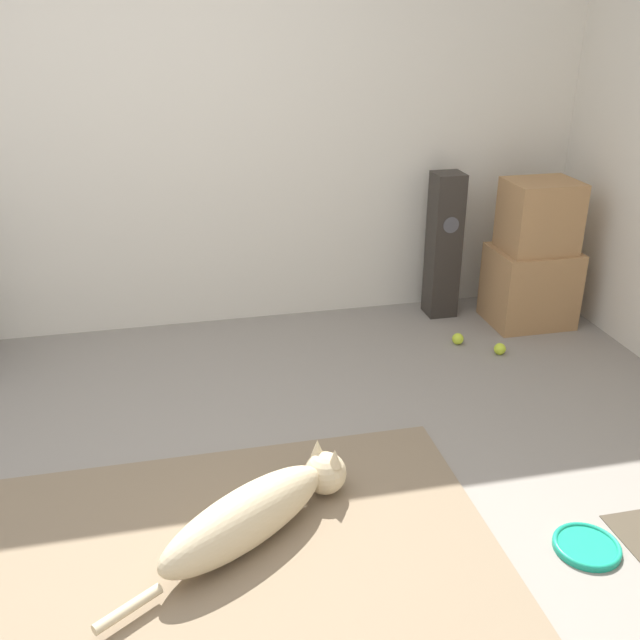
{
  "coord_description": "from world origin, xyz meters",
  "views": [
    {
      "loc": [
        0.07,
        -1.99,
        1.82
      ],
      "look_at": [
        0.73,
        0.96,
        0.45
      ],
      "focal_mm": 40.0,
      "sensor_mm": 36.0,
      "label": 1
    }
  ],
  "objects_px": {
    "frisbee": "(587,546)",
    "tennis_ball_near_speaker": "(500,349)",
    "cardboard_box_lower": "(530,286)",
    "floor_speaker": "(444,246)",
    "cardboard_box_upper": "(540,216)",
    "tennis_ball_by_boxes": "(458,339)",
    "dog": "(257,512)"
  },
  "relations": [
    {
      "from": "frisbee",
      "to": "tennis_ball_near_speaker",
      "type": "distance_m",
      "value": 1.55
    },
    {
      "from": "cardboard_box_lower",
      "to": "floor_speaker",
      "type": "xyz_separation_m",
      "value": [
        -0.48,
        0.24,
        0.21
      ]
    },
    {
      "from": "cardboard_box_upper",
      "to": "tennis_ball_by_boxes",
      "type": "height_order",
      "value": "cardboard_box_upper"
    },
    {
      "from": "cardboard_box_upper",
      "to": "floor_speaker",
      "type": "xyz_separation_m",
      "value": [
        -0.48,
        0.24,
        -0.22
      ]
    },
    {
      "from": "frisbee",
      "to": "tennis_ball_near_speaker",
      "type": "relative_size",
      "value": 3.66
    },
    {
      "from": "dog",
      "to": "cardboard_box_lower",
      "type": "relative_size",
      "value": 1.99
    },
    {
      "from": "floor_speaker",
      "to": "tennis_ball_by_boxes",
      "type": "xyz_separation_m",
      "value": [
        -0.06,
        -0.45,
        -0.41
      ]
    },
    {
      "from": "frisbee",
      "to": "cardboard_box_upper",
      "type": "xyz_separation_m",
      "value": [
        0.73,
        1.88,
        0.66
      ]
    },
    {
      "from": "dog",
      "to": "floor_speaker",
      "type": "height_order",
      "value": "floor_speaker"
    },
    {
      "from": "tennis_ball_near_speaker",
      "to": "cardboard_box_upper",
      "type": "bearing_deg",
      "value": 46.53
    },
    {
      "from": "dog",
      "to": "cardboard_box_upper",
      "type": "distance_m",
      "value": 2.51
    },
    {
      "from": "floor_speaker",
      "to": "tennis_ball_near_speaker",
      "type": "bearing_deg",
      "value": -78.97
    },
    {
      "from": "dog",
      "to": "floor_speaker",
      "type": "relative_size",
      "value": 1.06
    },
    {
      "from": "cardboard_box_lower",
      "to": "floor_speaker",
      "type": "bearing_deg",
      "value": 153.55
    },
    {
      "from": "cardboard_box_upper",
      "to": "floor_speaker",
      "type": "height_order",
      "value": "floor_speaker"
    },
    {
      "from": "cardboard_box_lower",
      "to": "tennis_ball_near_speaker",
      "type": "bearing_deg",
      "value": -133.0
    },
    {
      "from": "dog",
      "to": "frisbee",
      "type": "distance_m",
      "value": 1.2
    },
    {
      "from": "dog",
      "to": "cardboard_box_lower",
      "type": "xyz_separation_m",
      "value": [
        1.89,
        1.57,
        0.11
      ]
    },
    {
      "from": "cardboard_box_lower",
      "to": "tennis_ball_by_boxes",
      "type": "height_order",
      "value": "cardboard_box_lower"
    },
    {
      "from": "cardboard_box_lower",
      "to": "tennis_ball_near_speaker",
      "type": "xyz_separation_m",
      "value": [
        -0.36,
        -0.38,
        -0.2
      ]
    },
    {
      "from": "cardboard_box_upper",
      "to": "dog",
      "type": "bearing_deg",
      "value": -140.37
    },
    {
      "from": "frisbee",
      "to": "cardboard_box_lower",
      "type": "relative_size",
      "value": 0.51
    },
    {
      "from": "frisbee",
      "to": "cardboard_box_upper",
      "type": "height_order",
      "value": "cardboard_box_upper"
    },
    {
      "from": "frisbee",
      "to": "cardboard_box_upper",
      "type": "relative_size",
      "value": 0.59
    },
    {
      "from": "cardboard_box_lower",
      "to": "tennis_ball_near_speaker",
      "type": "height_order",
      "value": "cardboard_box_lower"
    },
    {
      "from": "floor_speaker",
      "to": "dog",
      "type": "bearing_deg",
      "value": -127.99
    },
    {
      "from": "tennis_ball_by_boxes",
      "to": "tennis_ball_near_speaker",
      "type": "relative_size",
      "value": 1.0
    },
    {
      "from": "dog",
      "to": "frisbee",
      "type": "relative_size",
      "value": 3.93
    },
    {
      "from": "frisbee",
      "to": "tennis_ball_by_boxes",
      "type": "distance_m",
      "value": 1.69
    },
    {
      "from": "cardboard_box_upper",
      "to": "frisbee",
      "type": "bearing_deg",
      "value": -111.34
    },
    {
      "from": "tennis_ball_by_boxes",
      "to": "tennis_ball_near_speaker",
      "type": "bearing_deg",
      "value": -44.15
    },
    {
      "from": "cardboard_box_upper",
      "to": "tennis_ball_by_boxes",
      "type": "relative_size",
      "value": 6.21
    }
  ]
}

